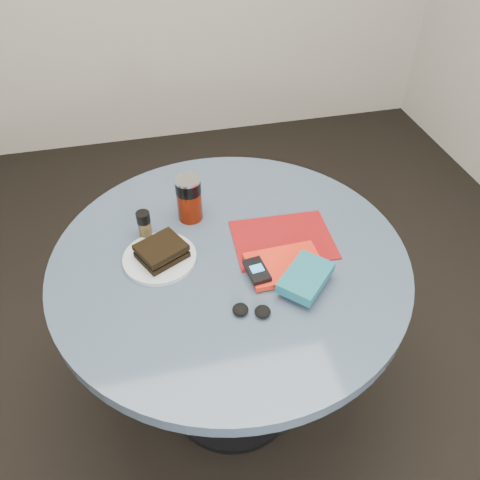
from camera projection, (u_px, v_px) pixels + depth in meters
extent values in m
plane|color=black|center=(232.00, 392.00, 1.82)|extent=(4.00, 4.00, 0.00)
cylinder|color=black|center=(232.00, 390.00, 1.81)|extent=(0.48, 0.48, 0.03)
cylinder|color=black|center=(231.00, 336.00, 1.57)|extent=(0.11, 0.11, 0.68)
cylinder|color=#38495D|center=(230.00, 260.00, 1.32)|extent=(1.00, 1.00, 0.04)
cylinder|color=silver|center=(160.00, 258.00, 1.29)|extent=(0.23, 0.23, 0.01)
cube|color=black|center=(162.00, 254.00, 1.28)|extent=(0.15, 0.15, 0.02)
cube|color=#3C2F17|center=(161.00, 251.00, 1.27)|extent=(0.13, 0.13, 0.01)
cube|color=black|center=(161.00, 248.00, 1.26)|extent=(0.15, 0.15, 0.02)
cylinder|color=#601504|center=(190.00, 205.00, 1.39)|extent=(0.09, 0.09, 0.10)
cylinder|color=black|center=(188.00, 187.00, 1.35)|extent=(0.09, 0.09, 0.04)
cylinder|color=silver|center=(187.00, 180.00, 1.33)|extent=(0.09, 0.09, 0.01)
cylinder|color=#4E4021|center=(145.00, 229.00, 1.34)|extent=(0.04, 0.04, 0.06)
cylinder|color=black|center=(143.00, 217.00, 1.31)|extent=(0.04, 0.04, 0.03)
cube|color=maroon|center=(283.00, 240.00, 1.35)|extent=(0.29, 0.22, 0.01)
cube|color=red|center=(285.00, 265.00, 1.26)|extent=(0.20, 0.14, 0.02)
cube|color=#165969|center=(306.00, 277.00, 1.19)|extent=(0.17, 0.17, 0.03)
cube|color=black|center=(257.00, 271.00, 1.22)|extent=(0.06, 0.09, 0.01)
cube|color=#2B8CDA|center=(257.00, 268.00, 1.22)|extent=(0.04, 0.03, 0.00)
ellipsoid|color=black|center=(240.00, 310.00, 1.15)|extent=(0.05, 0.05, 0.02)
ellipsoid|color=black|center=(263.00, 312.00, 1.15)|extent=(0.05, 0.05, 0.02)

